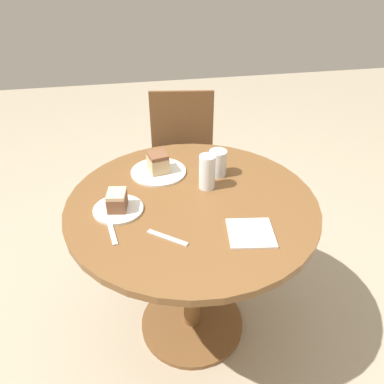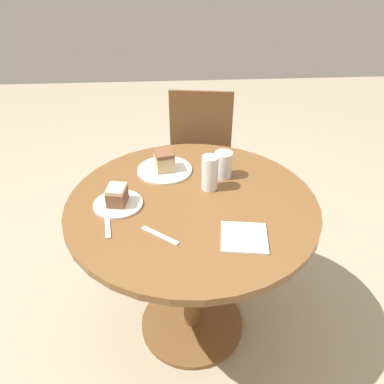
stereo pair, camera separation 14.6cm
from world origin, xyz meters
The scene contains 12 objects.
ground_plane centered at (0.00, 0.00, 0.00)m, with size 8.00×8.00×0.00m, color tan.
table centered at (0.00, 0.00, 0.60)m, with size 1.00×1.00×0.77m.
chair centered at (0.10, 0.85, 0.47)m, with size 0.48×0.50×0.88m.
plate_near centered at (-0.29, -0.01, 0.78)m, with size 0.19×0.19×0.01m.
plate_far centered at (-0.11, 0.24, 0.78)m, with size 0.24×0.24×0.01m.
cake_slice_near centered at (-0.29, -0.01, 0.82)m, with size 0.08×0.09×0.07m.
cake_slice_far centered at (-0.11, 0.24, 0.82)m, with size 0.09×0.10×0.09m.
glass_lemonade centered at (0.08, 0.08, 0.84)m, with size 0.07×0.07×0.15m.
glass_water centered at (0.15, 0.18, 0.82)m, with size 0.08×0.08×0.11m.
napkin_stack centered at (0.16, -0.24, 0.78)m, with size 0.18×0.18×0.01m.
fork centered at (-0.32, -0.13, 0.77)m, with size 0.04×0.17×0.00m.
spoon centered at (-0.13, -0.21, 0.77)m, with size 0.14×0.11×0.00m.
Camera 2 is at (-0.08, -1.21, 1.63)m, focal length 35.00 mm.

